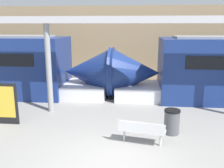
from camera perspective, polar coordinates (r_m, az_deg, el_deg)
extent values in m
plane|color=gray|center=(7.20, -1.24, -17.89)|extent=(60.00, 60.00, 0.00)
cube|color=#9E8460|center=(17.33, 3.16, 9.25)|extent=(56.00, 0.20, 5.00)
cone|color=navy|center=(13.02, 5.09, 2.60)|extent=(2.61, 2.63, 2.63)
cube|color=silver|center=(13.23, 6.08, -1.54)|extent=(2.35, 2.46, 0.70)
cone|color=navy|center=(13.25, -5.20, 2.79)|extent=(2.61, 2.63, 2.63)
cube|color=silver|center=(13.51, -6.15, -1.23)|extent=(2.35, 2.46, 0.70)
cube|color=silver|center=(8.18, 6.93, -10.45)|extent=(1.54, 0.73, 0.04)
cube|color=silver|center=(7.92, 6.70, -9.81)|extent=(1.46, 0.33, 0.32)
cylinder|color=silver|center=(8.38, 2.80, -11.49)|extent=(0.07, 0.07, 0.43)
cylinder|color=silver|center=(8.20, 11.06, -12.32)|extent=(0.07, 0.07, 0.43)
cylinder|color=#4C4F54|center=(9.07, 13.50, -8.56)|extent=(0.53, 0.53, 0.82)
cylinder|color=black|center=(8.92, 13.65, -5.94)|extent=(0.56, 0.56, 0.06)
cube|color=black|center=(10.44, -23.95, -4.14)|extent=(1.29, 0.06, 1.61)
cube|color=gold|center=(10.39, -24.09, -3.77)|extent=(1.09, 0.01, 1.22)
cylinder|color=gray|center=(11.05, -14.27, 3.38)|extent=(0.24, 0.24, 3.80)
cube|color=#B7B7BC|center=(10.90, -14.90, 13.99)|extent=(28.00, 0.60, 0.28)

